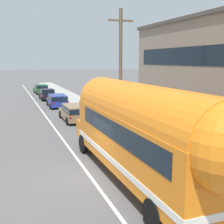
{
  "coord_description": "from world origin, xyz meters",
  "views": [
    {
      "loc": [
        -3.23,
        -11.59,
        5.03
      ],
      "look_at": [
        2.06,
        2.92,
        2.29
      ],
      "focal_mm": 46.62,
      "sensor_mm": 36.0,
      "label": 1
    }
  ],
  "objects_px": {
    "car_lead": "(74,112)",
    "car_third": "(47,94)",
    "painted_bus": "(144,130)",
    "utility_pole": "(121,69)",
    "car_fourth": "(41,89)",
    "car_second": "(57,100)"
  },
  "relations": [
    {
      "from": "utility_pole",
      "to": "car_third",
      "type": "distance_m",
      "value": 19.79
    },
    {
      "from": "painted_bus",
      "to": "car_fourth",
      "type": "relative_size",
      "value": 2.67
    },
    {
      "from": "car_lead",
      "to": "car_fourth",
      "type": "xyz_separation_m",
      "value": [
        -0.15,
        22.23,
        -0.05
      ]
    },
    {
      "from": "painted_bus",
      "to": "car_second",
      "type": "distance_m",
      "value": 21.49
    },
    {
      "from": "utility_pole",
      "to": "car_fourth",
      "type": "relative_size",
      "value": 1.81
    },
    {
      "from": "car_lead",
      "to": "utility_pole",
      "type": "bearing_deg",
      "value": -62.78
    },
    {
      "from": "car_lead",
      "to": "car_second",
      "type": "relative_size",
      "value": 1.03
    },
    {
      "from": "painted_bus",
      "to": "car_lead",
      "type": "bearing_deg",
      "value": 89.22
    },
    {
      "from": "car_second",
      "to": "painted_bus",
      "type": "bearing_deg",
      "value": -90.31
    },
    {
      "from": "utility_pole",
      "to": "car_lead",
      "type": "relative_size",
      "value": 1.91
    },
    {
      "from": "car_third",
      "to": "car_fourth",
      "type": "distance_m",
      "value": 7.53
    },
    {
      "from": "car_lead",
      "to": "painted_bus",
      "type": "bearing_deg",
      "value": -90.78
    },
    {
      "from": "car_second",
      "to": "car_fourth",
      "type": "xyz_separation_m",
      "value": [
        -0.08,
        14.27,
        -0.05
      ]
    },
    {
      "from": "car_second",
      "to": "utility_pole",
      "type": "bearing_deg",
      "value": -79.08
    },
    {
      "from": "car_lead",
      "to": "car_third",
      "type": "xyz_separation_m",
      "value": [
        -0.24,
        14.7,
        -0.07
      ]
    },
    {
      "from": "car_second",
      "to": "car_third",
      "type": "relative_size",
      "value": 1.0
    },
    {
      "from": "utility_pole",
      "to": "painted_bus",
      "type": "bearing_deg",
      "value": -105.87
    },
    {
      "from": "car_lead",
      "to": "car_second",
      "type": "distance_m",
      "value": 7.96
    },
    {
      "from": "car_lead",
      "to": "car_fourth",
      "type": "height_order",
      "value": "same"
    },
    {
      "from": "utility_pole",
      "to": "car_second",
      "type": "distance_m",
      "value": 13.27
    },
    {
      "from": "car_second",
      "to": "car_third",
      "type": "xyz_separation_m",
      "value": [
        -0.17,
        6.74,
        -0.06
      ]
    },
    {
      "from": "painted_bus",
      "to": "car_fourth",
      "type": "height_order",
      "value": "painted_bus"
    }
  ]
}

